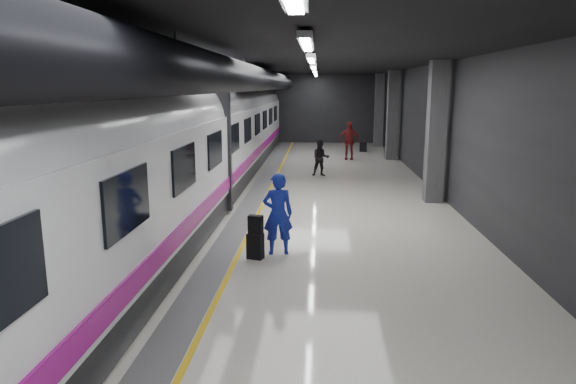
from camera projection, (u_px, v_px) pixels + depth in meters
name	position (u px, v px, depth m)	size (l,w,h in m)	color
ground	(290.00, 214.00, 15.13)	(40.00, 40.00, 0.00)	silver
platform_hall	(283.00, 92.00, 15.37)	(10.02, 40.02, 4.51)	black
train	(179.00, 143.00, 14.91)	(3.05, 38.00, 4.05)	black
traveler_main	(278.00, 214.00, 11.36)	(0.67, 0.44, 1.84)	#1839BA
suitcase_main	(255.00, 246.00, 11.16)	(0.34, 0.22, 0.56)	black
shoulder_bag	(256.00, 225.00, 11.05)	(0.31, 0.17, 0.41)	black
traveler_far_a	(321.00, 158.00, 21.49)	(0.74, 0.57, 1.52)	black
traveler_far_b	(349.00, 141.00, 26.38)	(1.14, 0.48, 1.95)	maroon
suitcase_far	(363.00, 147.00, 29.66)	(0.38, 0.24, 0.56)	black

